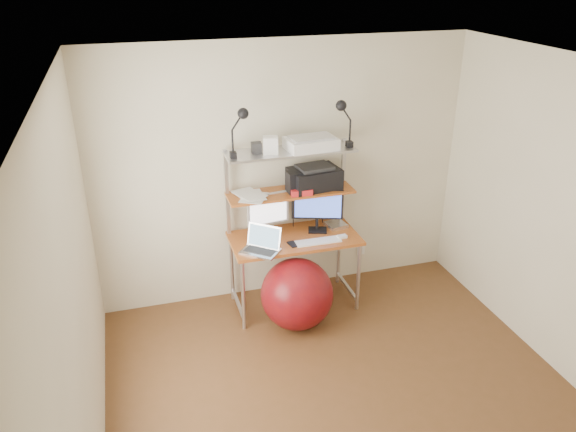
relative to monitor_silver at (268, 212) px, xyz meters
name	(u,v)px	position (x,y,z in m)	size (l,w,h in m)	color
room	(357,263)	(0.22, -1.55, 0.27)	(3.60, 3.60, 3.60)	brown
computer_desk	(292,213)	(0.22, -0.05, -0.02)	(1.20, 0.60, 1.57)	#BC6624
wall_outlet	(361,249)	(1.07, 0.23, -0.68)	(0.08, 0.01, 0.12)	white
monitor_silver	(268,212)	(0.00, 0.00, 0.00)	(0.40, 0.17, 0.45)	silver
monitor_black	(317,207)	(0.47, -0.03, 0.00)	(0.47, 0.20, 0.49)	black
laptop	(262,245)	(-0.13, -0.28, -0.19)	(0.41, 0.40, 0.28)	silver
keyboard	(318,241)	(0.40, -0.27, -0.23)	(0.43, 0.12, 0.01)	white
mouse	(342,237)	(0.64, -0.25, -0.23)	(0.09, 0.05, 0.02)	white
mac_mini	(336,225)	(0.68, -0.01, -0.22)	(0.18, 0.18, 0.03)	silver
phone	(293,244)	(0.16, -0.26, -0.23)	(0.07, 0.12, 0.01)	black
printer	(314,177)	(0.46, 0.05, 0.27)	(0.50, 0.37, 0.22)	black
nas_cube	(294,182)	(0.25, -0.01, 0.27)	(0.13, 0.13, 0.20)	black
red_box	(301,191)	(0.29, -0.07, 0.20)	(0.19, 0.13, 0.05)	red
scanner	(311,143)	(0.41, 0.00, 0.63)	(0.47, 0.33, 0.12)	white
box_white	(270,145)	(0.03, -0.02, 0.65)	(0.13, 0.11, 0.15)	white
box_grey	(256,147)	(-0.09, 0.05, 0.62)	(0.09, 0.09, 0.09)	#2A292C
clip_lamp_left	(241,122)	(-0.24, -0.05, 0.89)	(0.17, 0.10, 0.43)	black
clip_lamp_right	(343,113)	(0.68, -0.05, 0.89)	(0.17, 0.10, 0.44)	black
exercise_ball	(297,294)	(0.14, -0.45, -0.65)	(0.66, 0.66, 0.66)	maroon
paper_stack	(251,195)	(-0.16, 0.01, 0.18)	(0.34, 0.43, 0.02)	white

